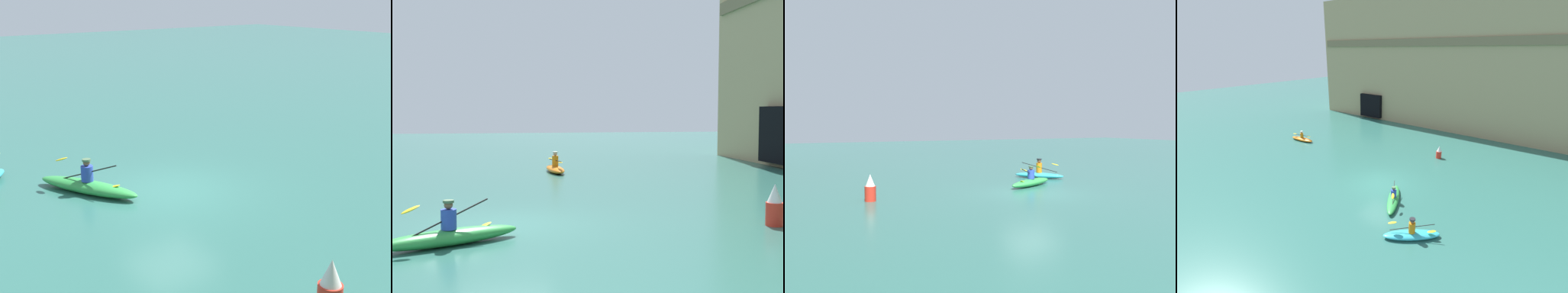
{
  "view_description": "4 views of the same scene",
  "coord_description": "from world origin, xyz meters",
  "views": [
    {
      "loc": [
        8.45,
        12.47,
        5.67
      ],
      "look_at": [
        -1.42,
        -0.66,
        0.96
      ],
      "focal_mm": 50.0,
      "sensor_mm": 36.0,
      "label": 1
    },
    {
      "loc": [
        14.45,
        -0.3,
        3.04
      ],
      "look_at": [
        -1.28,
        2.45,
        1.98
      ],
      "focal_mm": 50.0,
      "sensor_mm": 36.0,
      "label": 2
    },
    {
      "loc": [
        -16.55,
        10.93,
        3.18
      ],
      "look_at": [
        -0.35,
        2.79,
        2.23
      ],
      "focal_mm": 40.0,
      "sensor_mm": 36.0,
      "label": 3
    },
    {
      "loc": [
        9.56,
        -13.32,
        8.96
      ],
      "look_at": [
        -1.81,
        1.56,
        1.97
      ],
      "focal_mm": 24.0,
      "sensor_mm": 36.0,
      "label": 4
    }
  ],
  "objects": [
    {
      "name": "ground_plane",
      "position": [
        0.0,
        0.0,
        0.0
      ],
      "size": [
        120.0,
        120.0,
        0.0
      ],
      "primitive_type": "plane",
      "color": "#2D665B"
    },
    {
      "name": "kayak_green",
      "position": [
        2.01,
        -1.3,
        0.22
      ],
      "size": [
        2.1,
        3.36,
        1.03
      ],
      "rotation": [
        0.0,
        0.0,
        2.03
      ],
      "color": "green",
      "rests_on": "ground"
    },
    {
      "name": "marker_buoy",
      "position": [
        1.32,
        7.01,
        0.51
      ],
      "size": [
        0.46,
        0.46,
        1.11
      ],
      "color": "red",
      "rests_on": "ground"
    }
  ]
}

